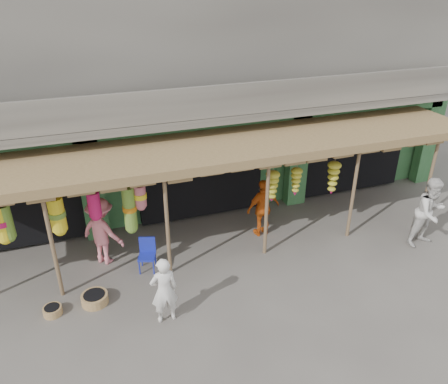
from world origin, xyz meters
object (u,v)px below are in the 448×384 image
object	(u,v)px
person_vendor	(263,208)
person_right	(430,212)
person_front	(164,290)
blue_chair	(147,252)
person_shopper	(102,231)

from	to	relation	value
person_vendor	person_right	bearing A→B (deg)	148.17
person_front	blue_chair	bearing A→B (deg)	-91.15
person_right	person_shopper	size ratio (longest dim) A/B	1.09
person_front	person_right	bearing A→B (deg)	-177.65
blue_chair	person_shopper	size ratio (longest dim) A/B	0.47
person_front	person_shopper	world-z (taller)	person_shopper
blue_chair	person_right	distance (m)	7.33
person_vendor	person_shopper	world-z (taller)	person_shopper
person_front	person_right	xyz separation A→B (m)	(7.16, 0.55, 0.19)
person_front	person_vendor	xyz separation A→B (m)	(3.25, 2.41, 0.05)
person_front	person_vendor	bearing A→B (deg)	-145.50
person_right	person_shopper	world-z (taller)	person_right
person_right	person_vendor	xyz separation A→B (m)	(-3.91, 1.86, -0.13)
blue_chair	person_vendor	size ratio (longest dim) A/B	0.51
blue_chair	person_shopper	bearing A→B (deg)	164.88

